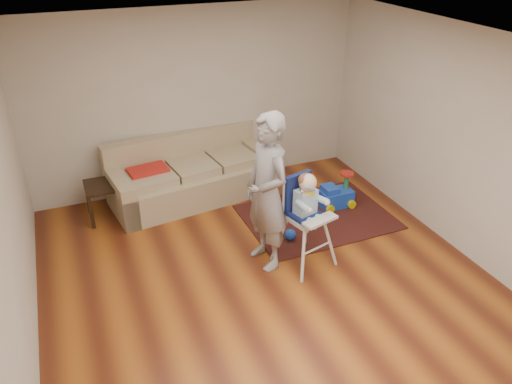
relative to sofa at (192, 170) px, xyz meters
name	(u,v)px	position (x,y,z in m)	size (l,w,h in m)	color
ground	(269,283)	(0.25, -2.30, -0.46)	(5.50, 5.50, 0.00)	#532312
room_envelope	(252,115)	(0.25, -1.77, 1.41)	(5.04, 5.52, 2.72)	beige
sofa	(192,170)	(0.00, 0.00, 0.00)	(2.50, 1.29, 0.92)	tan
side_table	(106,201)	(-1.27, -0.09, -0.20)	(0.52, 0.52, 0.52)	black
area_rug	(317,217)	(1.46, -1.22, -0.45)	(2.00, 1.50, 0.02)	black
ride_on_toy	(336,190)	(1.85, -1.05, -0.19)	(0.47, 0.33, 0.51)	blue
toy_ball	(290,234)	(0.85, -1.60, -0.37)	(0.15, 0.15, 0.15)	blue
high_chair	(305,221)	(0.80, -2.08, 0.12)	(0.69, 0.69, 1.21)	silver
adult	(267,193)	(0.38, -1.90, 0.50)	(0.70, 0.46, 1.91)	gray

